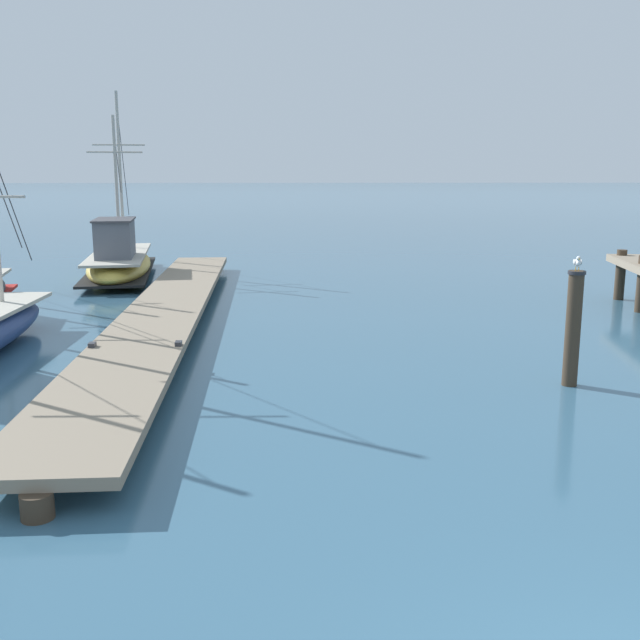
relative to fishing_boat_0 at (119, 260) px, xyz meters
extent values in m
cube|color=gray|center=(2.93, -7.83, -0.27)|extent=(2.51, 20.31, 0.16)
cylinder|color=#3D3023|center=(3.29, -17.95, -0.50)|extent=(0.36, 0.36, 0.29)
cylinder|color=#3D3023|center=(3.11, -12.89, -0.50)|extent=(0.36, 0.36, 0.29)
cylinder|color=#3D3023|center=(2.93, -7.83, -0.50)|extent=(0.36, 0.36, 0.29)
cylinder|color=#3D3023|center=(2.75, -2.77, -0.50)|extent=(0.36, 0.36, 0.29)
cylinder|color=#3D3023|center=(2.57, 2.30, -0.50)|extent=(0.36, 0.36, 0.29)
cube|color=#333338|center=(2.27, -11.90, -0.15)|extent=(0.13, 0.20, 0.08)
cube|color=#333338|center=(3.87, -11.85, -0.15)|extent=(0.13, 0.20, 0.08)
ellipsoid|color=gold|center=(-0.03, 0.18, -0.21)|extent=(3.10, 7.72, 0.87)
cube|color=#B2AD9E|center=(-0.03, 0.18, 0.18)|extent=(2.75, 6.94, 0.08)
cube|color=black|center=(-0.03, 0.18, -0.40)|extent=(3.10, 7.57, 0.08)
cube|color=#565B66|center=(0.13, -0.94, 0.82)|extent=(1.44, 2.32, 1.19)
cube|color=#3D3D42|center=(0.13, -0.94, 1.44)|extent=(1.56, 2.51, 0.06)
cylinder|color=#B2ADA3|center=(-0.08, 0.55, 2.55)|extent=(0.11, 0.11, 4.64)
cylinder|color=#B2ADA3|center=(-0.08, 0.55, 3.64)|extent=(1.84, 0.32, 0.06)
cylinder|color=#333338|center=(-0.25, 1.79, 2.78)|extent=(0.36, 2.40, 3.44)
cylinder|color=#B2ADA3|center=(-0.32, 2.22, 3.02)|extent=(0.11, 0.11, 5.60)
cylinder|color=#B2ADA3|center=(-0.32, 2.22, 3.93)|extent=(1.84, 0.32, 0.06)
cylinder|color=#333338|center=(-0.53, 3.71, 3.30)|extent=(0.43, 2.88, 4.14)
cylinder|color=#333338|center=(-0.43, -8.11, 2.24)|extent=(0.05, 1.95, 2.77)
cylinder|color=#3D3023|center=(15.45, -4.68, 0.08)|extent=(0.28, 0.28, 1.45)
cylinder|color=#3D3023|center=(10.87, -13.18, 0.37)|extent=(0.26, 0.26, 2.02)
cylinder|color=#28282D|center=(10.87, -13.18, 1.35)|extent=(0.30, 0.30, 0.06)
cylinder|color=gold|center=(10.90, -13.18, 1.41)|extent=(0.01, 0.01, 0.07)
cylinder|color=gold|center=(10.85, -13.17, 1.41)|extent=(0.01, 0.01, 0.07)
ellipsoid|color=white|center=(10.87, -13.18, 1.52)|extent=(0.19, 0.30, 0.13)
ellipsoid|color=silver|center=(10.93, -13.17, 1.53)|extent=(0.09, 0.24, 0.09)
ellipsoid|color=#383838|center=(10.96, -13.06, 1.52)|extent=(0.04, 0.07, 0.04)
ellipsoid|color=silver|center=(10.83, -13.14, 1.53)|extent=(0.09, 0.24, 0.09)
ellipsoid|color=#383838|center=(10.86, -13.04, 1.52)|extent=(0.04, 0.07, 0.04)
cone|color=white|center=(10.91, -13.03, 1.52)|extent=(0.09, 0.10, 0.07)
sphere|color=white|center=(10.85, -13.29, 1.60)|extent=(0.08, 0.08, 0.08)
cone|color=gold|center=(10.83, -13.34, 1.60)|extent=(0.03, 0.05, 0.02)
camera|label=1|loc=(6.11, -25.43, 3.07)|focal=41.33mm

